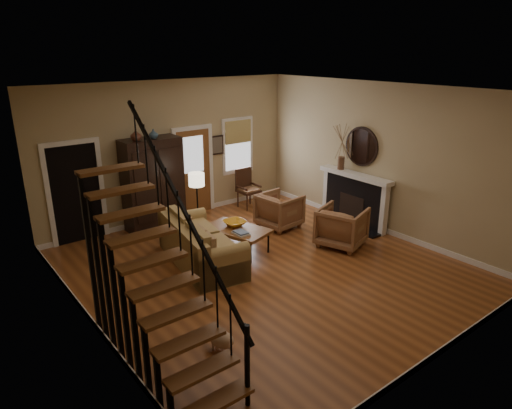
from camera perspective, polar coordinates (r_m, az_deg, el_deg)
room at (r=9.36m, az=-7.65°, el=3.57°), size 7.00×7.33×3.30m
staircase at (r=5.74m, az=-12.35°, el=-5.95°), size 0.94×2.80×3.20m
fireplace at (r=10.89m, az=12.33°, el=1.30°), size 0.33×1.95×2.30m
armoire at (r=10.55m, az=-12.74°, el=2.46°), size 1.30×0.60×2.10m
vase_a at (r=10.05m, az=-14.79°, el=8.39°), size 0.24×0.24×0.25m
vase_b at (r=10.22m, az=-12.71°, el=8.61°), size 0.20×0.20×0.21m
sofa at (r=8.86m, az=-6.88°, el=-4.77°), size 1.34×2.40×0.85m
coffee_table at (r=9.37m, az=-2.37°, el=-4.41°), size 1.10×1.47×0.50m
bowl at (r=9.39m, az=-2.69°, el=-2.34°), size 0.45×0.45×0.11m
books at (r=8.97m, az=-1.90°, el=-3.56°), size 0.24×0.33×0.06m
armchair_left at (r=9.73m, az=10.68°, el=-2.74°), size 1.17×1.15×0.84m
armchair_right at (r=10.57m, az=2.96°, el=-0.74°), size 0.97×0.95×0.81m
floor_lamp at (r=9.92m, az=-7.31°, el=-0.19°), size 0.38×0.38×1.47m
side_chair at (r=11.80m, az=-0.94°, el=1.97°), size 0.54×0.54×1.02m
dog at (r=6.58m, az=-4.31°, el=-16.61°), size 0.40×0.48×0.30m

